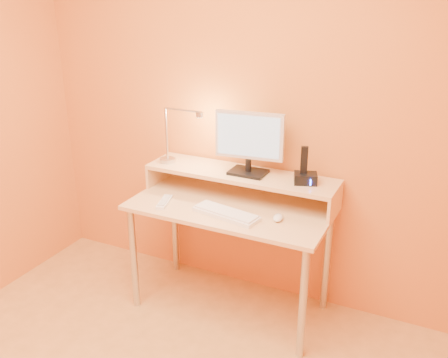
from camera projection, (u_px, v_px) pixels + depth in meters
The scene contains 25 objects.
wall_back at pixel (253, 107), 3.03m from camera, with size 3.00×0.04×2.50m, color orange.
desk_leg_fl at pixel (134, 258), 3.10m from camera, with size 0.04×0.04×0.69m, color #B6B6B8.
desk_leg_fr at pixel (303, 304), 2.66m from camera, with size 0.04×0.04×0.69m, color #B6B6B8.
desk_leg_bl at pixel (175, 226), 3.52m from camera, with size 0.04×0.04×0.69m, color #B6B6B8.
desk_leg_br at pixel (327, 261), 3.08m from camera, with size 0.04×0.04×0.69m, color #B6B6B8.
desk_lower at pixel (230, 207), 2.96m from camera, with size 1.20×0.60×0.03m, color #DBAF7A.
shelf_riser_left at pixel (159, 172), 3.30m from camera, with size 0.02×0.30×0.14m, color #DBAF7A.
shelf_riser_right at pixel (335, 203), 2.82m from camera, with size 0.02×0.30×0.14m, color #DBAF7A.
desk_shelf at pixel (241, 174), 3.03m from camera, with size 1.20×0.30×0.03m, color #DBAF7A.
monitor_foot at pixel (248, 172), 3.00m from camera, with size 0.22×0.16×0.02m, color black.
monitor_neck at pixel (248, 165), 2.98m from camera, with size 0.04×0.04×0.07m, color black.
monitor_panel at pixel (249, 135), 2.93m from camera, with size 0.42×0.04×0.28m, color silver.
monitor_back at pixel (251, 134), 2.95m from camera, with size 0.37×0.01×0.24m, color black.
monitor_screen at pixel (248, 136), 2.91m from camera, with size 0.38×0.00×0.25m, color #8FB4D7.
lamp_base at pixel (168, 160), 3.20m from camera, with size 0.10×0.10×0.03m, color #B6B6B8.
lamp_post at pixel (166, 134), 3.13m from camera, with size 0.01×0.01×0.33m, color #B6B6B8.
lamp_arm at pixel (182, 110), 3.02m from camera, with size 0.01×0.01×0.24m, color #B6B6B8.
lamp_head at pixel (199, 115), 2.98m from camera, with size 0.04×0.04×0.03m, color #B6B6B8.
lamp_bulb at pixel (199, 117), 2.99m from camera, with size 0.03×0.03×0.00m, color #FFEAC6.
phone_dock at pixel (306, 178), 2.85m from camera, with size 0.13×0.10×0.06m, color black.
phone_handset at pixel (304, 160), 2.81m from camera, with size 0.04×0.03×0.16m, color black.
phone_led at pixel (311, 182), 2.79m from camera, with size 0.01×0.00×0.04m, color #386FFB.
keyboard at pixel (226, 214), 2.82m from camera, with size 0.40×0.13×0.02m, color white.
mouse at pixel (278, 218), 2.76m from camera, with size 0.05×0.09×0.03m, color white.
remote_control at pixel (164, 202), 2.98m from camera, with size 0.05×0.19×0.02m, color white.
Camera 1 is at (1.13, -1.27, 1.95)m, focal length 39.69 mm.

